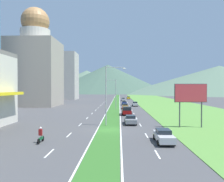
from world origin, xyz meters
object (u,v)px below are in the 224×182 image
object	(u,v)px
car_0	(130,120)
motorcycle_rider	(41,136)
street_lamp_mid	(114,92)
car_3	(128,98)
car_5	(135,104)
street_lamp_near	(108,91)
car_2	(125,106)
car_1	(123,99)
car_4	(124,103)
pickup_truck_0	(127,111)
billboard_roadside	(191,95)
car_6	(164,136)

from	to	relation	value
car_0	motorcycle_rider	size ratio (longest dim) A/B	2.38
street_lamp_mid	car_3	xyz separation A→B (m)	(6.71, 61.69, -4.33)
car_0	car_5	bearing A→B (deg)	174.74
street_lamp_near	car_5	distance (m)	41.06
street_lamp_mid	car_2	xyz separation A→B (m)	(3.21, 1.32, -4.35)
car_1	street_lamp_near	bearing A→B (deg)	-2.95
street_lamp_mid	car_4	world-z (taller)	street_lamp_mid
car_2	car_0	bearing A→B (deg)	0.29
car_1	pickup_truck_0	size ratio (longest dim) A/B	0.76
street_lamp_near	car_5	size ratio (longest dim) A/B	2.23
billboard_roadside	car_1	distance (m)	75.07
car_4	car_5	world-z (taller)	car_5
car_3	car_2	bearing A→B (deg)	-3.32
billboard_roadside	motorcycle_rider	distance (m)	22.95
car_6	billboard_roadside	bearing A→B (deg)	147.69
street_lamp_near	car_4	bearing A→B (deg)	85.30
billboard_roadside	car_3	distance (m)	92.44
car_3	billboard_roadside	bearing A→B (deg)	3.64
car_5	motorcycle_rider	size ratio (longest dim) A/B	2.19
car_4	pickup_truck_0	world-z (taller)	pickup_truck_0
billboard_roadside	car_1	size ratio (longest dim) A/B	1.68
car_2	car_4	distance (m)	15.02
motorcycle_rider	street_lamp_near	bearing A→B (deg)	-31.05
billboard_roadside	car_6	world-z (taller)	billboard_roadside
pickup_truck_0	car_3	bearing A→B (deg)	177.32
car_6	pickup_truck_0	xyz separation A→B (m)	(-3.27, 26.08, 0.21)
billboard_roadside	car_5	distance (m)	42.28
street_lamp_near	billboard_roadside	xyz separation A→B (m)	(12.99, -1.56, -0.52)
car_0	car_1	distance (m)	70.96
car_4	car_5	distance (m)	6.26
car_3	car_5	size ratio (longest dim) A/B	1.00
car_3	pickup_truck_0	bearing A→B (deg)	-2.68
billboard_roadside	car_2	world-z (taller)	billboard_roadside
pickup_truck_0	car_0	bearing A→B (deg)	0.84
car_6	motorcycle_rider	size ratio (longest dim) A/B	2.31
car_2	car_6	distance (m)	41.61
car_5	pickup_truck_0	xyz separation A→B (m)	(-3.71, -25.29, 0.20)
street_lamp_mid	car_1	distance (m)	44.25
street_lamp_mid	pickup_truck_0	bearing A→B (deg)	-77.35
street_lamp_mid	car_0	world-z (taller)	street_lamp_mid
motorcycle_rider	car_6	bearing A→B (deg)	-87.89
street_lamp_mid	pickup_truck_0	xyz separation A→B (m)	(3.16, -14.09, -4.13)
street_lamp_mid	car_5	bearing A→B (deg)	58.48
car_6	street_lamp_mid	bearing A→B (deg)	-170.90
car_2	car_6	world-z (taller)	car_2
pickup_truck_0	motorcycle_rider	world-z (taller)	pickup_truck_0
car_2	street_lamp_near	bearing A→B (deg)	-6.84
motorcycle_rider	street_lamp_mid	bearing A→B (deg)	-10.45
car_2	car_3	world-z (taller)	car_3
car_2	car_3	distance (m)	60.47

